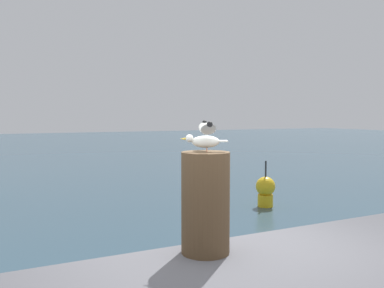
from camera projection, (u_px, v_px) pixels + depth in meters
name	position (u px, v px, depth m)	size (l,w,h in m)	color
mooring_post	(205.00, 203.00, 3.40)	(0.40, 0.40, 0.85)	#4C3823
seagull	(205.00, 136.00, 3.36)	(0.40, 0.66, 0.26)	tan
channel_buoy	(265.00, 190.00, 11.80)	(0.56, 0.56, 1.33)	yellow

